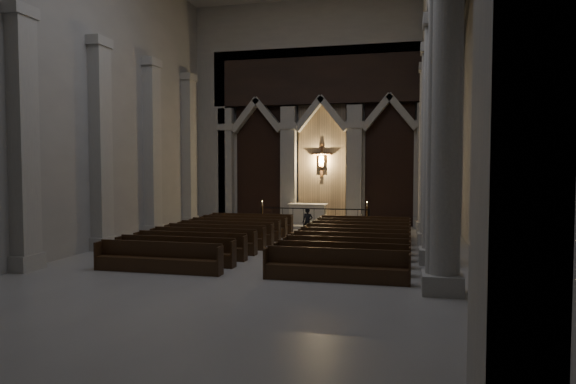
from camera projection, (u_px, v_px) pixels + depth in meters
The scene contains 11 objects.
room at pixel (260, 27), 16.23m from camera, with size 24.00×24.10×12.00m.
sanctuary_wall at pixel (321, 102), 27.49m from camera, with size 14.00×0.77×12.00m.
right_arcade at pixel (439, 20), 16.24m from camera, with size 1.00×24.00×12.00m.
left_pilasters at pixel (129, 149), 21.39m from camera, with size 0.60×13.00×8.03m.
sanctuary_step at pixel (318, 225), 26.92m from camera, with size 8.50×2.60×0.15m, color #AAA79E.
altar at pixel (308, 213), 27.25m from camera, with size 2.04×0.82×1.03m.
altar_rail at pixel (314, 215), 25.82m from camera, with size 5.57×0.09×1.10m.
candle_stand_left at pixel (262, 220), 26.40m from camera, with size 0.24×0.24×1.40m.
candle_stand_right at pixel (367, 222), 25.54m from camera, with size 0.24×0.24×1.42m.
pews at pixel (282, 243), 19.38m from camera, with size 9.47×9.74×0.91m.
worshipper at pixel (308, 222), 23.16m from camera, with size 0.48×0.31×1.31m, color black.
Camera 1 is at (4.68, -15.83, 3.23)m, focal length 32.00 mm.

